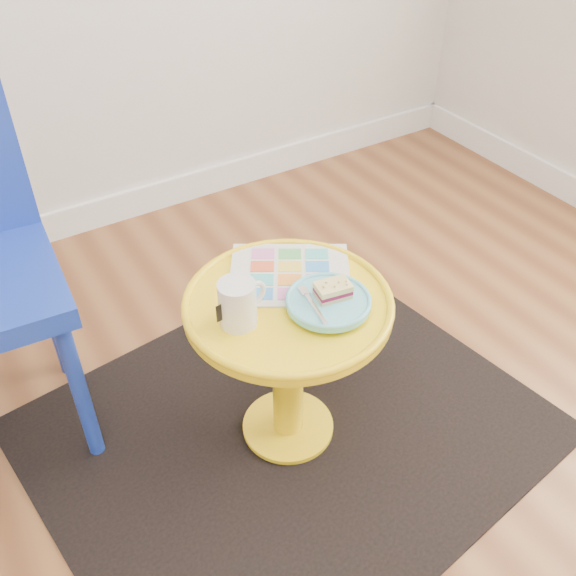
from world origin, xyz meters
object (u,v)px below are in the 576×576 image
side_table (288,342)px  newspaper (290,274)px  plate (328,302)px  mug (238,302)px

side_table → newspaper: size_ratio=1.68×
side_table → newspaper: newspaper is taller
side_table → plate: 0.18m
side_table → plate: (0.07, -0.07, 0.15)m
side_table → mug: size_ratio=4.09×
side_table → newspaper: (0.06, 0.08, 0.14)m
newspaper → mug: (-0.19, -0.09, 0.06)m
mug → plate: bearing=-26.7°
plate → newspaper: bearing=93.1°
mug → plate: mug is taller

